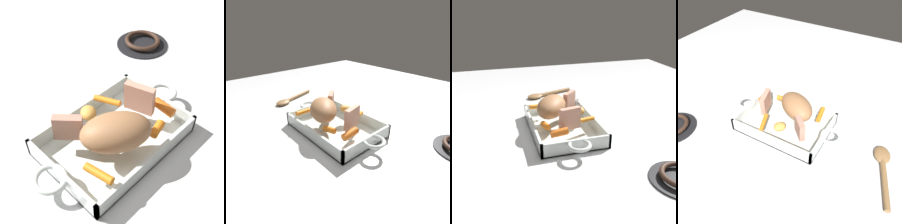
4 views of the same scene
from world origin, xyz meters
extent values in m
plane|color=silver|center=(0.00, 0.00, 0.00)|extent=(1.93, 1.93, 0.00)
cube|color=silver|center=(0.00, 0.00, 0.00)|extent=(0.32, 0.23, 0.01)
cube|color=silver|center=(0.00, 0.11, 0.02)|extent=(0.32, 0.01, 0.05)
cube|color=silver|center=(0.00, -0.11, 0.02)|extent=(0.32, 0.01, 0.05)
cube|color=silver|center=(0.16, 0.00, 0.02)|extent=(0.01, 0.23, 0.05)
cube|color=silver|center=(-0.16, 0.00, 0.02)|extent=(0.01, 0.23, 0.05)
torus|color=silver|center=(0.18, 0.00, 0.04)|extent=(0.07, 0.07, 0.01)
torus|color=silver|center=(-0.18, 0.00, 0.04)|extent=(0.07, 0.07, 0.01)
ellipsoid|color=#9F6B44|center=(-0.03, -0.03, 0.09)|extent=(0.18, 0.16, 0.08)
cube|color=tan|center=(0.08, 0.00, 0.08)|extent=(0.04, 0.08, 0.08)
cube|color=tan|center=(-0.09, 0.05, 0.08)|extent=(0.06, 0.06, 0.06)
cylinder|color=orange|center=(0.05, 0.07, 0.06)|extent=(0.04, 0.07, 0.02)
cylinder|color=orange|center=(0.06, -0.08, 0.06)|extent=(0.05, 0.03, 0.02)
cylinder|color=orange|center=(-0.11, -0.07, 0.06)|extent=(0.03, 0.07, 0.02)
cylinder|color=orange|center=(0.12, -0.05, 0.06)|extent=(0.02, 0.06, 0.03)
ellipsoid|color=gold|center=(-0.02, 0.07, 0.06)|extent=(0.06, 0.06, 0.03)
cylinder|color=olive|center=(-0.39, 0.07, 0.01)|extent=(0.07, 0.17, 0.02)
ellipsoid|color=olive|center=(-0.35, -0.04, 0.01)|extent=(0.07, 0.09, 0.02)
camera|label=1|loc=(-0.32, -0.31, 0.56)|focal=48.44mm
camera|label=2|loc=(0.47, -0.40, 0.38)|focal=30.46mm
camera|label=3|loc=(0.81, -0.23, 0.44)|focal=42.18mm
camera|label=4|loc=(-0.33, 0.54, 0.63)|focal=37.57mm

